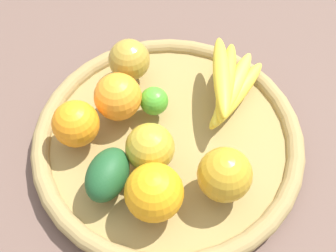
{
  "coord_description": "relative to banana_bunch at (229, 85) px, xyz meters",
  "views": [
    {
      "loc": [
        0.07,
        0.37,
        0.6
      ],
      "look_at": [
        0.0,
        0.0,
        0.06
      ],
      "focal_mm": 46.93,
      "sensor_mm": 36.0,
      "label": 1
    }
  ],
  "objects": [
    {
      "name": "avocado",
      "position": [
        0.21,
        0.12,
        -0.0
      ],
      "size": [
        0.09,
        0.1,
        0.06
      ],
      "primitive_type": "ellipsoid",
      "rotation": [
        0.0,
        0.0,
        1.05
      ],
      "color": "#1D4F26",
      "rests_on": "basket"
    },
    {
      "name": "basket",
      "position": [
        0.11,
        0.05,
        -0.05
      ],
      "size": [
        0.42,
        0.42,
        0.04
      ],
      "color": "olive",
      "rests_on": "ground_plane"
    },
    {
      "name": "apple_2",
      "position": [
        0.15,
        -0.08,
        0.0
      ],
      "size": [
        0.1,
        0.1,
        0.07
      ],
      "primitive_type": "sphere",
      "rotation": [
        0.0,
        0.0,
        0.86
      ],
      "color": "#AA892F",
      "rests_on": "basket"
    },
    {
      "name": "orange_0",
      "position": [
        0.15,
        0.17,
        0.01
      ],
      "size": [
        0.11,
        0.11,
        0.08
      ],
      "primitive_type": "sphere",
      "rotation": [
        0.0,
        0.0,
        2.01
      ],
      "color": "orange",
      "rests_on": "basket"
    },
    {
      "name": "apple_1",
      "position": [
        0.14,
        0.09,
        0.0
      ],
      "size": [
        0.1,
        0.1,
        0.07
      ],
      "primitive_type": "sphere",
      "rotation": [
        0.0,
        0.0,
        4.13
      ],
      "color": "gold",
      "rests_on": "basket"
    },
    {
      "name": "apple_0",
      "position": [
        0.05,
        0.16,
        0.01
      ],
      "size": [
        0.09,
        0.09,
        0.08
      ],
      "primitive_type": "sphere",
      "rotation": [
        0.0,
        0.0,
        4.99
      ],
      "color": "#BD8F22",
      "rests_on": "basket"
    },
    {
      "name": "orange_2",
      "position": [
        0.24,
        0.03,
        0.0
      ],
      "size": [
        0.08,
        0.08,
        0.07
      ],
      "primitive_type": "sphere",
      "rotation": [
        0.0,
        0.0,
        4.49
      ],
      "color": "orange",
      "rests_on": "basket"
    },
    {
      "name": "ground_plane",
      "position": [
        0.11,
        0.05,
        -0.07
      ],
      "size": [
        2.4,
        2.4,
        0.0
      ],
      "primitive_type": "plane",
      "color": "brown",
      "rests_on": "ground"
    },
    {
      "name": "banana_bunch",
      "position": [
        0.0,
        0.0,
        0.0
      ],
      "size": [
        0.13,
        0.16,
        0.06
      ],
      "color": "yellow",
      "rests_on": "basket"
    },
    {
      "name": "lime_0",
      "position": [
        0.12,
        0.0,
        -0.01
      ],
      "size": [
        0.06,
        0.06,
        0.04
      ],
      "primitive_type": "sphere",
      "rotation": [
        0.0,
        0.0,
        0.52
      ],
      "color": "green",
      "rests_on": "basket"
    },
    {
      "name": "orange_1",
      "position": [
        0.18,
        -0.0,
        0.01
      ],
      "size": [
        0.1,
        0.1,
        0.07
      ],
      "primitive_type": "sphere",
      "rotation": [
        0.0,
        0.0,
        0.77
      ],
      "color": "orange",
      "rests_on": "basket"
    }
  ]
}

